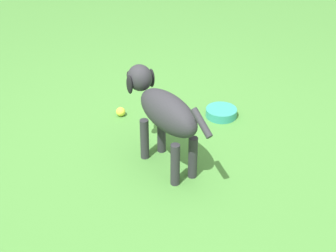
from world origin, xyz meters
TOP-DOWN VIEW (x-y plane):
  - ground at (0.00, 0.00)m, footprint 14.00×14.00m
  - dog at (-0.07, 0.10)m, footprint 0.53×0.70m
  - tennis_ball_1 at (0.25, -0.46)m, footprint 0.07×0.07m
  - water_bowl at (-0.47, -0.47)m, footprint 0.22×0.22m

SIDE VIEW (x-z plane):
  - ground at x=0.00m, z-range 0.00..0.00m
  - water_bowl at x=-0.47m, z-range 0.00..0.06m
  - tennis_ball_1 at x=0.25m, z-range 0.00..0.07m
  - dog at x=-0.07m, z-range 0.09..0.65m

